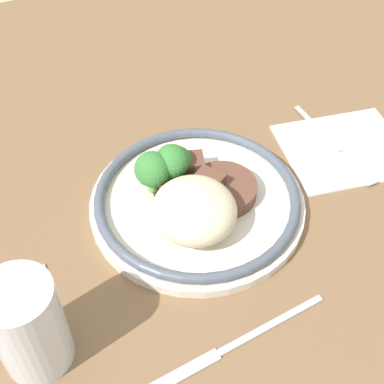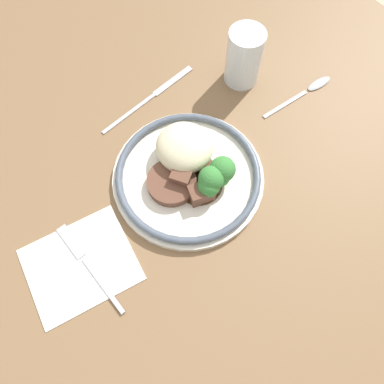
# 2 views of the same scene
# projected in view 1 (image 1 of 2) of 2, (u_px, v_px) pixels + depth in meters

# --- Properties ---
(ground_plane) EXTENTS (8.00, 8.00, 0.00)m
(ground_plane) POSITION_uv_depth(u_px,v_px,m) (198.00, 255.00, 0.62)
(ground_plane) COLOR tan
(dining_table) EXTENTS (1.12, 1.28, 0.03)m
(dining_table) POSITION_uv_depth(u_px,v_px,m) (198.00, 247.00, 0.61)
(dining_table) COLOR brown
(dining_table) RESTS_ON ground
(napkin) EXTENTS (0.18, 0.16, 0.00)m
(napkin) POSITION_uv_depth(u_px,v_px,m) (344.00, 149.00, 0.70)
(napkin) COLOR white
(napkin) RESTS_ON dining_table
(plate) EXTENTS (0.25, 0.25, 0.07)m
(plate) POSITION_uv_depth(u_px,v_px,m) (193.00, 197.00, 0.61)
(plate) COLOR silver
(plate) RESTS_ON dining_table
(juice_glass) EXTENTS (0.06, 0.06, 0.11)m
(juice_glass) POSITION_uv_depth(u_px,v_px,m) (29.00, 328.00, 0.47)
(juice_glass) COLOR #F4AD19
(juice_glass) RESTS_ON dining_table
(fork) EXTENTS (0.02, 0.17, 0.00)m
(fork) POSITION_uv_depth(u_px,v_px,m) (340.00, 151.00, 0.69)
(fork) COLOR #ADADB2
(fork) RESTS_ON napkin
(knife) EXTENTS (0.22, 0.03, 0.00)m
(knife) POSITION_uv_depth(u_px,v_px,m) (224.00, 350.00, 0.50)
(knife) COLOR #ADADB2
(knife) RESTS_ON dining_table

